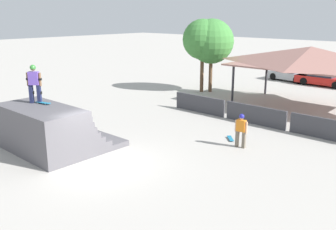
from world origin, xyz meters
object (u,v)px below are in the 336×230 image
(skateboard_on_ground, at_px, (230,138))
(tree_beside_pavilion, at_px, (203,40))
(skater_on_deck, at_px, (34,81))
(tree_far_back, at_px, (211,42))
(parked_car_red, at_px, (323,79))
(bystander_walking, at_px, (241,128))
(parked_car_silver, at_px, (290,74))
(skateboard_on_deck, at_px, (43,103))

(skateboard_on_ground, bearing_deg, tree_beside_pavilion, -0.63)
(skater_on_deck, xyz_separation_m, skateboard_on_ground, (6.13, 6.76, -3.00))
(skateboard_on_ground, distance_m, tree_far_back, 12.41)
(tree_beside_pavilion, bearing_deg, parked_car_red, 55.84)
(skater_on_deck, distance_m, bystander_walking, 9.59)
(bystander_walking, relative_size, parked_car_red, 0.35)
(parked_car_silver, bearing_deg, tree_far_back, -95.90)
(bystander_walking, bearing_deg, parked_car_red, -85.43)
(skateboard_on_deck, bearing_deg, parked_car_red, 70.94)
(skateboard_on_deck, distance_m, parked_car_red, 24.47)
(skater_on_deck, xyz_separation_m, bystander_walking, (7.07, 6.13, -2.12))
(tree_beside_pavilion, xyz_separation_m, parked_car_silver, (2.97, 9.50, -3.46))
(skater_on_deck, relative_size, skateboard_on_deck, 2.05)
(skater_on_deck, relative_size, parked_car_red, 0.38)
(skateboard_on_ground, relative_size, tree_far_back, 0.12)
(skater_on_deck, height_order, tree_far_back, tree_far_back)
(bystander_walking, distance_m, skateboard_on_ground, 1.43)
(bystander_walking, height_order, tree_far_back, tree_far_back)
(bystander_walking, relative_size, parked_car_silver, 0.37)
(skater_on_deck, relative_size, bystander_walking, 1.09)
(skateboard_on_deck, bearing_deg, skater_on_deck, -173.06)
(skater_on_deck, height_order, parked_car_silver, skater_on_deck)
(bystander_walking, bearing_deg, tree_far_back, -52.51)
(parked_car_red, bearing_deg, skater_on_deck, -97.56)
(bystander_walking, xyz_separation_m, parked_car_red, (-2.98, 18.15, -0.33))
(tree_beside_pavilion, bearing_deg, skateboard_on_deck, -80.62)
(bystander_walking, bearing_deg, skateboard_on_ground, -38.49)
(parked_car_silver, bearing_deg, skater_on_deck, -82.54)
(bystander_walking, xyz_separation_m, tree_beside_pavilion, (-9.15, 9.05, 3.13))
(parked_car_silver, distance_m, parked_car_red, 3.23)
(skateboard_on_deck, distance_m, parked_car_silver, 24.60)
(tree_beside_pavilion, bearing_deg, tree_far_back, 45.67)
(tree_far_back, distance_m, parked_car_silver, 9.92)
(skateboard_on_ground, height_order, parked_car_red, parked_car_red)
(skateboard_on_ground, height_order, tree_beside_pavilion, tree_beside_pavilion)
(skateboard_on_deck, xyz_separation_m, parked_car_silver, (0.48, 24.55, -1.51))
(skateboard_on_deck, relative_size, parked_car_red, 0.19)
(skateboard_on_ground, xyz_separation_m, parked_car_red, (-2.03, 17.52, 0.55))
(tree_far_back, relative_size, parked_car_silver, 1.31)
(tree_beside_pavilion, height_order, tree_far_back, tree_far_back)
(tree_far_back, bearing_deg, skater_on_deck, -84.19)
(parked_car_red, bearing_deg, bystander_walking, -78.66)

